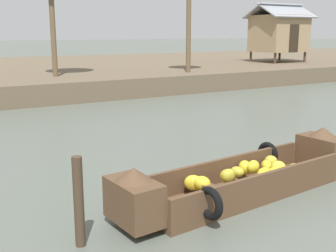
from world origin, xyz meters
TOP-DOWN VIEW (x-y plane):
  - ground_plane at (0.00, 10.00)m, footprint 300.00×300.00m
  - riverbank_strip at (0.00, 26.42)m, footprint 160.00×20.00m
  - banana_boat at (-0.68, 5.27)m, footprint 5.22×2.05m
  - stilt_house_mid_left at (15.84, 21.30)m, footprint 3.84×3.24m
  - mooring_post at (-3.85, 4.96)m, footprint 0.14×0.14m

SIDE VIEW (x-z plane):
  - ground_plane at x=0.00m, z-range 0.00..0.00m
  - banana_boat at x=-0.68m, z-range -0.14..0.82m
  - riverbank_strip at x=0.00m, z-range 0.00..0.89m
  - mooring_post at x=-3.85m, z-range 0.00..1.28m
  - stilt_house_mid_left at x=15.84m, z-range 0.94..4.82m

